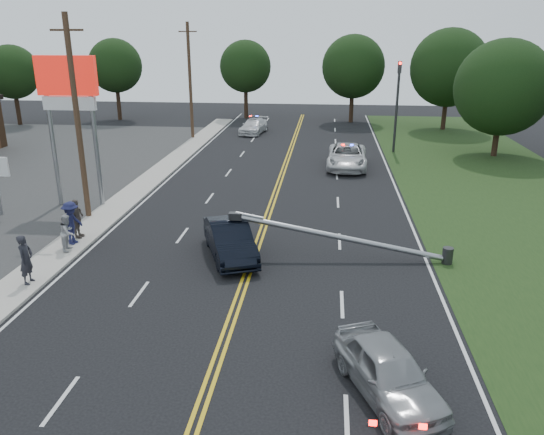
# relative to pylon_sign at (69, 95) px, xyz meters

# --- Properties ---
(ground) EXTENTS (120.00, 120.00, 0.00)m
(ground) POSITION_rel_pylon_sign_xyz_m (10.50, -14.00, -6.00)
(ground) COLOR black
(ground) RESTS_ON ground
(sidewalk) EXTENTS (1.80, 70.00, 0.12)m
(sidewalk) POSITION_rel_pylon_sign_xyz_m (2.10, -4.00, -5.94)
(sidewalk) COLOR #ACA69B
(sidewalk) RESTS_ON ground
(centerline_yellow) EXTENTS (0.36, 80.00, 0.00)m
(centerline_yellow) POSITION_rel_pylon_sign_xyz_m (10.50, -4.00, -5.99)
(centerline_yellow) COLOR gold
(centerline_yellow) RESTS_ON ground
(pylon_sign) EXTENTS (3.20, 0.35, 8.00)m
(pylon_sign) POSITION_rel_pylon_sign_xyz_m (0.00, 0.00, 0.00)
(pylon_sign) COLOR gray
(pylon_sign) RESTS_ON ground
(traffic_signal) EXTENTS (0.28, 0.41, 7.05)m
(traffic_signal) POSITION_rel_pylon_sign_xyz_m (18.80, 16.00, -1.79)
(traffic_signal) COLOR #2D2D30
(traffic_signal) RESTS_ON ground
(fallen_streetlight) EXTENTS (9.36, 0.44, 1.91)m
(fallen_streetlight) POSITION_rel_pylon_sign_xyz_m (14.69, -6.00, -5.08)
(fallen_streetlight) COLOR #2D2D30
(fallen_streetlight) RESTS_ON ground
(utility_pole_mid) EXTENTS (1.60, 0.28, 10.00)m
(utility_pole_mid) POSITION_rel_pylon_sign_xyz_m (1.30, -2.00, -0.91)
(utility_pole_mid) COLOR #382619
(utility_pole_mid) RESTS_ON ground
(utility_pole_far) EXTENTS (1.60, 0.28, 10.00)m
(utility_pole_far) POSITION_rel_pylon_sign_xyz_m (1.30, 20.00, -0.91)
(utility_pole_far) COLOR #382619
(utility_pole_far) RESTS_ON ground
(tree_4) EXTENTS (5.38, 5.38, 8.03)m
(tree_4) POSITION_rel_pylon_sign_xyz_m (-18.63, 25.73, -0.67)
(tree_4) COLOR black
(tree_4) RESTS_ON ground
(tree_5) EXTENTS (5.68, 5.68, 8.61)m
(tree_5) POSITION_rel_pylon_sign_xyz_m (-9.48, 30.13, -0.24)
(tree_5) COLOR black
(tree_5) RESTS_ON ground
(tree_6) EXTENTS (5.60, 5.60, 8.44)m
(tree_6) POSITION_rel_pylon_sign_xyz_m (4.27, 32.72, -0.38)
(tree_6) COLOR black
(tree_6) RESTS_ON ground
(tree_7) EXTENTS (6.52, 6.52, 9.03)m
(tree_7) POSITION_rel_pylon_sign_xyz_m (15.91, 31.04, -0.24)
(tree_7) COLOR black
(tree_7) RESTS_ON ground
(tree_8) EXTENTS (7.40, 7.40, 9.63)m
(tree_8) POSITION_rel_pylon_sign_xyz_m (24.88, 27.38, -0.07)
(tree_8) COLOR black
(tree_8) RESTS_ON ground
(tree_9) EXTENTS (7.14, 7.14, 8.79)m
(tree_9) POSITION_rel_pylon_sign_xyz_m (26.45, 15.42, -0.79)
(tree_9) COLOR black
(tree_9) RESTS_ON ground
(crashed_sedan) EXTENTS (3.20, 4.93, 1.53)m
(crashed_sedan) POSITION_rel_pylon_sign_xyz_m (9.51, -6.21, -5.23)
(crashed_sedan) COLOR black
(crashed_sedan) RESTS_ON ground
(waiting_sedan) EXTENTS (3.15, 4.47, 1.41)m
(waiting_sedan) POSITION_rel_pylon_sign_xyz_m (15.27, -14.84, -5.29)
(waiting_sedan) COLOR gray
(waiting_sedan) RESTS_ON ground
(emergency_a) EXTENTS (2.90, 5.95, 1.63)m
(emergency_a) POSITION_rel_pylon_sign_xyz_m (14.90, 10.34, -5.18)
(emergency_a) COLOR silver
(emergency_a) RESTS_ON ground
(emergency_b) EXTENTS (2.59, 4.96, 1.37)m
(emergency_b) POSITION_rel_pylon_sign_xyz_m (6.45, 23.24, -5.31)
(emergency_b) COLOR silver
(emergency_b) RESTS_ON ground
(bystander_a) EXTENTS (0.46, 0.70, 1.91)m
(bystander_a) POSITION_rel_pylon_sign_xyz_m (2.44, -9.75, -4.92)
(bystander_a) COLOR #212128
(bystander_a) RESTS_ON sidewalk
(bystander_b) EXTENTS (0.68, 0.84, 1.62)m
(bystander_b) POSITION_rel_pylon_sign_xyz_m (2.46, -6.51, -5.07)
(bystander_b) COLOR #9F9EA2
(bystander_b) RESTS_ON sidewalk
(bystander_c) EXTENTS (0.95, 1.38, 1.96)m
(bystander_c) POSITION_rel_pylon_sign_xyz_m (2.30, -5.78, -4.90)
(bystander_c) COLOR #1B1E45
(bystander_c) RESTS_ON sidewalk
(bystander_d) EXTENTS (0.53, 1.10, 1.82)m
(bystander_d) POSITION_rel_pylon_sign_xyz_m (2.18, -5.05, -4.96)
(bystander_d) COLOR #5B5048
(bystander_d) RESTS_ON sidewalk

